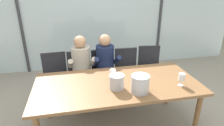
{
  "coord_description": "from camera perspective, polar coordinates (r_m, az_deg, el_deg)",
  "views": [
    {
      "loc": [
        -0.54,
        -2.25,
        2.01
      ],
      "look_at": [
        0.0,
        0.35,
        0.9
      ],
      "focal_mm": 30.5,
      "sensor_mm": 36.0,
      "label": 1
    }
  ],
  "objects": [
    {
      "name": "person_beige_jumper",
      "position": [
        3.31,
        -9.03,
        -0.92
      ],
      "size": [
        0.48,
        0.62,
        1.21
      ],
      "rotation": [
        0.0,
        0.0,
        0.05
      ],
      "color": "#B7AD9E",
      "rests_on": "ground"
    },
    {
      "name": "window_glass_panel",
      "position": [
        4.7,
        -5.18,
        13.95
      ],
      "size": [
        7.44,
        0.03,
        2.6
      ],
      "primitive_type": "cube",
      "color": "silver",
      "rests_on": "ground"
    },
    {
      "name": "window_mullion_left",
      "position": [
        4.79,
        -25.93,
        11.99
      ],
      "size": [
        0.06,
        0.06,
        2.6
      ],
      "primitive_type": "cube",
      "color": "#38383D",
      "rests_on": "ground"
    },
    {
      "name": "window_mullion_right",
      "position": [
        5.15,
        14.28,
        14.14
      ],
      "size": [
        0.06,
        0.06,
        2.6
      ],
      "primitive_type": "cube",
      "color": "#38383D",
      "rests_on": "ground"
    },
    {
      "name": "ice_bucket_secondary",
      "position": [
        2.45,
        1.41,
        -5.55
      ],
      "size": [
        0.2,
        0.2,
        0.19
      ],
      "color": "#B7B7BC",
      "rests_on": "dining_table"
    },
    {
      "name": "dining_table",
      "position": [
        2.67,
        1.55,
        -7.19
      ],
      "size": [
        2.24,
        1.04,
        0.75
      ],
      "color": "brown",
      "rests_on": "ground"
    },
    {
      "name": "wine_glass_near_bucket",
      "position": [
        2.62,
        0.21,
        -3.13
      ],
      "size": [
        0.08,
        0.08,
        0.17
      ],
      "color": "silver",
      "rests_on": "dining_table"
    },
    {
      "name": "hillside_vineyard",
      "position": [
        7.79,
        -7.95,
        14.84
      ],
      "size": [
        13.44,
        2.4,
        1.94
      ],
      "primitive_type": "cube",
      "color": "#477A38",
      "rests_on": "ground"
    },
    {
      "name": "chair_near_curtain",
      "position": [
        3.53,
        -16.66,
        -3.19
      ],
      "size": [
        0.47,
        0.47,
        0.89
      ],
      "rotation": [
        0.0,
        0.0,
        0.07
      ],
      "color": "#232328",
      "rests_on": "ground"
    },
    {
      "name": "chair_right_of_center",
      "position": [
        3.61,
        4.46,
        -1.64
      ],
      "size": [
        0.45,
        0.45,
        0.89
      ],
      "rotation": [
        0.0,
        0.0,
        -0.03
      ],
      "color": "#232328",
      "rests_on": "ground"
    },
    {
      "name": "ground",
      "position": [
        3.86,
        -1.99,
        -8.69
      ],
      "size": [
        14.0,
        14.0,
        0.0
      ],
      "primitive_type": "plane",
      "color": "#9E9384"
    },
    {
      "name": "ice_bucket_primary",
      "position": [
        2.39,
        8.44,
        -6.13
      ],
      "size": [
        0.23,
        0.23,
        0.23
      ],
      "color": "#B7B7BC",
      "rests_on": "dining_table"
    },
    {
      "name": "chair_left_of_center",
      "position": [
        3.5,
        -9.59,
        -2.72
      ],
      "size": [
        0.46,
        0.46,
        0.89
      ],
      "rotation": [
        0.0,
        0.0,
        0.05
      ],
      "color": "#232328",
      "rests_on": "ground"
    },
    {
      "name": "person_navy_polo",
      "position": [
        3.35,
        -1.8,
        -0.34
      ],
      "size": [
        0.47,
        0.62,
        1.21
      ],
      "rotation": [
        0.0,
        0.0,
        0.03
      ],
      "color": "#192347",
      "rests_on": "ground"
    },
    {
      "name": "wine_glass_by_left_taster",
      "position": [
        2.68,
        20.18,
        -3.98
      ],
      "size": [
        0.08,
        0.08,
        0.17
      ],
      "color": "silver",
      "rests_on": "dining_table"
    },
    {
      "name": "chair_near_window_right",
      "position": [
        3.8,
        11.16,
        -0.73
      ],
      "size": [
        0.5,
        0.5,
        0.89
      ],
      "rotation": [
        0.0,
        0.0,
        -0.14
      ],
      "color": "#232328",
      "rests_on": "ground"
    },
    {
      "name": "chair_center",
      "position": [
        3.55,
        -2.41,
        -2.04
      ],
      "size": [
        0.48,
        0.48,
        0.89
      ],
      "rotation": [
        0.0,
        0.0,
        0.09
      ],
      "color": "#232328",
      "rests_on": "ground"
    }
  ]
}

